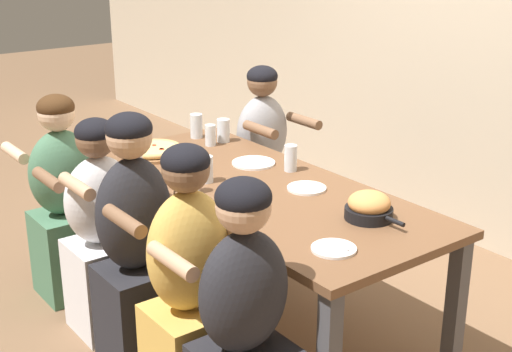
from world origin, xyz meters
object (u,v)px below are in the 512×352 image
at_px(drinking_glass_g, 137,160).
at_px(pizza_board_main, 153,150).
at_px(skillet_bowl, 369,207).
at_px(diner_near_center, 136,251).
at_px(drinking_glass_b, 192,181).
at_px(diner_near_midright, 190,294).
at_px(empty_plate_a, 254,163).
at_px(drinking_glass_h, 291,159).
at_px(empty_plate_b, 334,249).
at_px(drinking_glass_e, 223,131).
at_px(drinking_glass_d, 185,157).
at_px(drinking_glass_a, 206,170).
at_px(drinking_glass_c, 196,127).
at_px(diner_near_midleft, 103,236).
at_px(empty_plate_c, 307,188).
at_px(diner_far_left, 262,162).
at_px(drinking_glass_f, 210,136).
at_px(diner_near_right, 244,336).
at_px(diner_near_left, 65,206).

bearing_deg(drinking_glass_g, pizza_board_main, 131.93).
relative_size(skillet_bowl, diner_near_center, 0.26).
xyz_separation_m(drinking_glass_b, diner_near_midright, (0.53, -0.36, -0.27)).
xyz_separation_m(empty_plate_a, drinking_glass_b, (0.17, -0.50, 0.06)).
xyz_separation_m(pizza_board_main, drinking_glass_h, (0.68, 0.44, 0.04)).
bearing_deg(empty_plate_b, drinking_glass_g, -173.67).
height_order(drinking_glass_b, drinking_glass_e, drinking_glass_b).
bearing_deg(drinking_glass_d, drinking_glass_a, -10.36).
bearing_deg(empty_plate_b, drinking_glass_d, 176.06).
height_order(drinking_glass_b, drinking_glass_d, drinking_glass_b).
bearing_deg(drinking_glass_c, empty_plate_a, -2.70).
bearing_deg(diner_near_midright, drinking_glass_d, 58.97).
bearing_deg(empty_plate_a, diner_near_midright, -50.56).
bearing_deg(drinking_glass_g, empty_plate_b, 6.33).
relative_size(drinking_glass_d, diner_near_midleft, 0.10).
distance_m(diner_near_midleft, diner_near_center, 0.36).
bearing_deg(drinking_glass_g, drinking_glass_d, 68.25).
height_order(drinking_glass_d, diner_near_center, diner_near_center).
bearing_deg(drinking_glass_a, skillet_bowl, 20.42).
bearing_deg(skillet_bowl, drinking_glass_h, 168.74).
distance_m(skillet_bowl, empty_plate_c, 0.45).
bearing_deg(drinking_glass_g, drinking_glass_a, 25.73).
height_order(drinking_glass_b, diner_far_left, diner_far_left).
bearing_deg(drinking_glass_b, diner_far_left, 126.01).
distance_m(skillet_bowl, empty_plate_a, 0.92).
relative_size(drinking_glass_b, drinking_glass_f, 1.12).
bearing_deg(diner_near_right, drinking_glass_d, 66.94).
relative_size(drinking_glass_b, diner_far_left, 0.12).
relative_size(drinking_glass_f, drinking_glass_h, 0.89).
bearing_deg(empty_plate_a, empty_plate_c, -3.38).
relative_size(skillet_bowl, diner_near_left, 0.27).
relative_size(diner_near_right, diner_near_midright, 0.97).
bearing_deg(diner_near_right, diner_far_left, 50.55).
bearing_deg(empty_plate_b, drinking_glass_c, 165.78).
bearing_deg(empty_plate_b, diner_far_left, 151.48).
relative_size(diner_near_center, diner_near_right, 1.05).
xyz_separation_m(drinking_glass_g, diner_far_left, (-0.23, 1.01, -0.27)).
relative_size(drinking_glass_c, drinking_glass_e, 1.06).
relative_size(pizza_board_main, drinking_glass_f, 2.92).
xyz_separation_m(drinking_glass_d, drinking_glass_h, (0.41, 0.40, 0.02)).
distance_m(empty_plate_b, drinking_glass_e, 1.59).
distance_m(skillet_bowl, drinking_glass_d, 1.15).
height_order(drinking_glass_a, drinking_glass_h, drinking_glass_h).
relative_size(skillet_bowl, drinking_glass_c, 2.11).
xyz_separation_m(diner_near_midleft, diner_near_right, (1.19, -0.00, 0.02)).
distance_m(drinking_glass_g, diner_near_left, 0.49).
height_order(drinking_glass_c, drinking_glass_f, drinking_glass_c).
distance_m(drinking_glass_c, diner_far_left, 0.53).
bearing_deg(drinking_glass_e, diner_near_right, -32.34).
xyz_separation_m(drinking_glass_h, diner_near_right, (0.87, -0.94, -0.28)).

